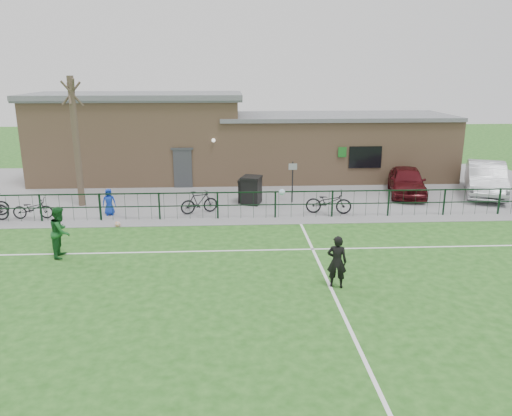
{
  "coord_description": "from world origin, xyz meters",
  "views": [
    {
      "loc": [
        -0.95,
        -12.81,
        6.3
      ],
      "look_at": [
        0.0,
        5.0,
        1.3
      ],
      "focal_mm": 35.0,
      "sensor_mm": 36.0,
      "label": 1
    }
  ],
  "objects_px": {
    "spectator_child": "(109,202)",
    "ball_ground": "(118,224)",
    "car_maroon": "(407,181)",
    "bicycle_c": "(33,209)",
    "bicycle_e": "(329,202)",
    "outfield_player": "(61,232)",
    "bicycle_d": "(199,202)",
    "sign_post": "(292,182)",
    "car_silver": "(486,179)",
    "bare_tree": "(76,143)",
    "wheelie_bin_right": "(251,191)",
    "wheelie_bin_left": "(246,191)"
  },
  "relations": [
    {
      "from": "bare_tree",
      "to": "spectator_child",
      "type": "xyz_separation_m",
      "value": [
        1.69,
        -1.71,
        -2.38
      ]
    },
    {
      "from": "bare_tree",
      "to": "car_maroon",
      "type": "relative_size",
      "value": 1.41
    },
    {
      "from": "bicycle_e",
      "to": "outfield_player",
      "type": "xyz_separation_m",
      "value": [
        -10.24,
        -4.71,
        0.34
      ]
    },
    {
      "from": "bicycle_d",
      "to": "wheelie_bin_right",
      "type": "bearing_deg",
      "value": -78.13
    },
    {
      "from": "bicycle_e",
      "to": "outfield_player",
      "type": "height_order",
      "value": "outfield_player"
    },
    {
      "from": "sign_post",
      "to": "car_silver",
      "type": "distance_m",
      "value": 10.13
    },
    {
      "from": "wheelie_bin_left",
      "to": "car_maroon",
      "type": "xyz_separation_m",
      "value": [
        8.26,
        0.98,
        0.2
      ]
    },
    {
      "from": "car_silver",
      "to": "spectator_child",
      "type": "relative_size",
      "value": 4.27
    },
    {
      "from": "bare_tree",
      "to": "ball_ground",
      "type": "distance_m",
      "value": 5.09
    },
    {
      "from": "bicycle_c",
      "to": "spectator_child",
      "type": "height_order",
      "value": "spectator_child"
    },
    {
      "from": "outfield_player",
      "to": "ball_ground",
      "type": "distance_m",
      "value": 3.56
    },
    {
      "from": "bare_tree",
      "to": "wheelie_bin_right",
      "type": "height_order",
      "value": "bare_tree"
    },
    {
      "from": "spectator_child",
      "to": "ball_ground",
      "type": "distance_m",
      "value": 1.94
    },
    {
      "from": "ball_ground",
      "to": "car_silver",
      "type": "bearing_deg",
      "value": 14.06
    },
    {
      "from": "sign_post",
      "to": "bicycle_d",
      "type": "bearing_deg",
      "value": -158.89
    },
    {
      "from": "bicycle_c",
      "to": "spectator_child",
      "type": "xyz_separation_m",
      "value": [
        3.17,
        0.39,
        0.15
      ]
    },
    {
      "from": "sign_post",
      "to": "outfield_player",
      "type": "xyz_separation_m",
      "value": [
        -8.86,
        -6.74,
        -0.13
      ]
    },
    {
      "from": "wheelie_bin_left",
      "to": "ball_ground",
      "type": "relative_size",
      "value": 4.51
    },
    {
      "from": "outfield_player",
      "to": "car_silver",
      "type": "bearing_deg",
      "value": -70.39
    },
    {
      "from": "car_silver",
      "to": "outfield_player",
      "type": "relative_size",
      "value": 2.86
    },
    {
      "from": "car_maroon",
      "to": "bicycle_c",
      "type": "height_order",
      "value": "car_maroon"
    },
    {
      "from": "bicycle_c",
      "to": "ball_ground",
      "type": "xyz_separation_m",
      "value": [
        3.88,
        -1.35,
        -0.35
      ]
    },
    {
      "from": "bicycle_d",
      "to": "bare_tree",
      "type": "bearing_deg",
      "value": 53.17
    },
    {
      "from": "bicycle_e",
      "to": "wheelie_bin_right",
      "type": "bearing_deg",
      "value": 70.73
    },
    {
      "from": "bicycle_e",
      "to": "car_maroon",
      "type": "bearing_deg",
      "value": -46.13
    },
    {
      "from": "car_maroon",
      "to": "bare_tree",
      "type": "bearing_deg",
      "value": -162.21
    },
    {
      "from": "bare_tree",
      "to": "bicycle_c",
      "type": "xyz_separation_m",
      "value": [
        -1.48,
        -2.1,
        -2.54
      ]
    },
    {
      "from": "spectator_child",
      "to": "ball_ground",
      "type": "relative_size",
      "value": 5.11
    },
    {
      "from": "bicycle_d",
      "to": "ball_ground",
      "type": "relative_size",
      "value": 7.39
    },
    {
      "from": "car_maroon",
      "to": "car_silver",
      "type": "height_order",
      "value": "car_silver"
    },
    {
      "from": "car_maroon",
      "to": "bicycle_d",
      "type": "distance_m",
      "value": 10.82
    },
    {
      "from": "wheelie_bin_left",
      "to": "sign_post",
      "type": "height_order",
      "value": "sign_post"
    },
    {
      "from": "wheelie_bin_right",
      "to": "sign_post",
      "type": "height_order",
      "value": "sign_post"
    },
    {
      "from": "wheelie_bin_left",
      "to": "outfield_player",
      "type": "relative_size",
      "value": 0.59
    },
    {
      "from": "car_silver",
      "to": "bicycle_c",
      "type": "distance_m",
      "value": 21.85
    },
    {
      "from": "bicycle_c",
      "to": "ball_ground",
      "type": "relative_size",
      "value": 7.26
    },
    {
      "from": "bicycle_d",
      "to": "bicycle_c",
      "type": "bearing_deg",
      "value": 73.03
    },
    {
      "from": "car_silver",
      "to": "bicycle_c",
      "type": "height_order",
      "value": "car_silver"
    },
    {
      "from": "bare_tree",
      "to": "car_maroon",
      "type": "distance_m",
      "value": 16.3
    },
    {
      "from": "bare_tree",
      "to": "ball_ground",
      "type": "bearing_deg",
      "value": -55.18
    },
    {
      "from": "wheelie_bin_left",
      "to": "bicycle_c",
      "type": "distance_m",
      "value": 9.6
    },
    {
      "from": "wheelie_bin_left",
      "to": "wheelie_bin_right",
      "type": "bearing_deg",
      "value": -43.7
    },
    {
      "from": "wheelie_bin_right",
      "to": "spectator_child",
      "type": "distance_m",
      "value": 6.58
    },
    {
      "from": "bicycle_e",
      "to": "ball_ground",
      "type": "relative_size",
      "value": 8.72
    },
    {
      "from": "wheelie_bin_right",
      "to": "car_silver",
      "type": "height_order",
      "value": "car_silver"
    },
    {
      "from": "bare_tree",
      "to": "bicycle_e",
      "type": "xyz_separation_m",
      "value": [
        11.44,
        -1.99,
        -2.45
      ]
    },
    {
      "from": "wheelie_bin_left",
      "to": "spectator_child",
      "type": "distance_m",
      "value": 6.44
    },
    {
      "from": "wheelie_bin_right",
      "to": "bicycle_c",
      "type": "height_order",
      "value": "wheelie_bin_right"
    },
    {
      "from": "wheelie_bin_left",
      "to": "ball_ground",
      "type": "bearing_deg",
      "value": -135.51
    },
    {
      "from": "car_maroon",
      "to": "wheelie_bin_right",
      "type": "bearing_deg",
      "value": -157.16
    }
  ]
}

